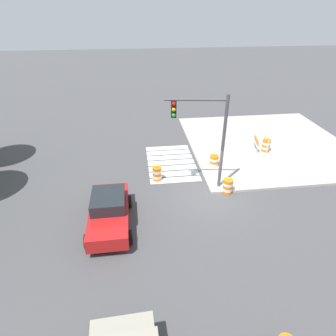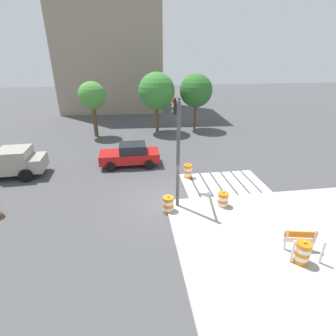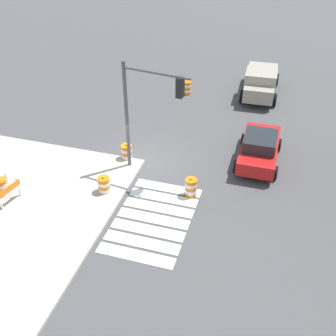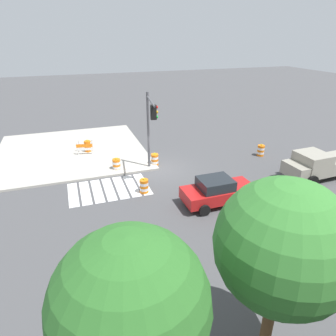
{
  "view_description": "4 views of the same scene",
  "coord_description": "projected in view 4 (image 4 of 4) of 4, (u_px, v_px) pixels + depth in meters",
  "views": [
    {
      "loc": [
        -12.87,
        4.1,
        9.6
      ],
      "look_at": [
        1.13,
        2.37,
        1.28
      ],
      "focal_mm": 30.17,
      "sensor_mm": 36.0,
      "label": 1
    },
    {
      "loc": [
        -1.53,
        -12.04,
        7.53
      ],
      "look_at": [
        0.45,
        1.9,
        1.24
      ],
      "focal_mm": 27.11,
      "sensor_mm": 36.0,
      "label": 2
    },
    {
      "loc": [
        16.62,
        6.24,
        12.11
      ],
      "look_at": [
        1.6,
        1.75,
        1.07
      ],
      "focal_mm": 43.9,
      "sensor_mm": 36.0,
      "label": 3
    },
    {
      "loc": [
        5.95,
        19.27,
        9.27
      ],
      "look_at": [
        -0.21,
        1.38,
        0.72
      ],
      "focal_mm": 31.98,
      "sensor_mm": 36.0,
      "label": 4
    }
  ],
  "objects": [
    {
      "name": "traffic_light_pole",
      "position": [
        150.0,
        121.0,
        19.9
      ],
      "size": [
        0.66,
        3.27,
        5.5
      ],
      "color": "#4C4C51",
      "rests_on": "sidewalk_corner"
    },
    {
      "name": "construction_barricade",
      "position": [
        85.0,
        147.0,
        24.55
      ],
      "size": [
        1.36,
        1.0,
        1.0
      ],
      "color": "silver",
      "rests_on": "sidewalk_corner"
    },
    {
      "name": "traffic_barrel_crosswalk_end",
      "position": [
        144.0,
        186.0,
        18.88
      ],
      "size": [
        0.56,
        0.56,
        1.02
      ],
      "color": "orange",
      "rests_on": "ground"
    },
    {
      "name": "traffic_barrel_median_near",
      "position": [
        261.0,
        150.0,
        24.6
      ],
      "size": [
        0.56,
        0.56,
        1.02
      ],
      "color": "orange",
      "rests_on": "ground"
    },
    {
      "name": "street_tree_streetside_mid",
      "position": [
        283.0,
        246.0,
        7.83
      ],
      "size": [
        3.68,
        3.68,
        6.04
      ],
      "color": "brown",
      "rests_on": "ground"
    },
    {
      "name": "traffic_barrel_median_far",
      "position": [
        117.0,
        165.0,
        21.92
      ],
      "size": [
        0.56,
        0.56,
        1.02
      ],
      "color": "orange",
      "rests_on": "ground"
    },
    {
      "name": "pickup_truck",
      "position": [
        317.0,
        165.0,
        20.61
      ],
      "size": [
        5.22,
        2.5,
        1.92
      ],
      "color": "gray",
      "rests_on": "ground"
    },
    {
      "name": "street_tree_streetside_near",
      "position": [
        130.0,
        305.0,
        6.21
      ],
      "size": [
        3.43,
        3.43,
        5.84
      ],
      "color": "brown",
      "rests_on": "ground"
    },
    {
      "name": "ground_plane",
      "position": [
        159.0,
        170.0,
        22.18
      ],
      "size": [
        120.0,
        120.0,
        0.0
      ],
      "primitive_type": "plane",
      "color": "#474749"
    },
    {
      "name": "crosswalk_stripes",
      "position": [
        109.0,
        189.0,
        19.44
      ],
      "size": [
        5.1,
        3.2,
        0.02
      ],
      "color": "silver",
      "rests_on": "ground"
    },
    {
      "name": "traffic_barrel_near_corner",
      "position": [
        155.0,
        160.0,
        22.82
      ],
      "size": [
        0.56,
        0.56,
        1.02
      ],
      "color": "orange",
      "rests_on": "ground"
    },
    {
      "name": "sidewalk_corner",
      "position": [
        71.0,
        151.0,
        25.54
      ],
      "size": [
        12.0,
        12.0,
        0.15
      ],
      "primitive_type": "cube",
      "color": "#ADA89E",
      "rests_on": "ground"
    },
    {
      "name": "sports_car",
      "position": [
        218.0,
        191.0,
        17.54
      ],
      "size": [
        4.31,
        2.16,
        1.63
      ],
      "color": "red",
      "rests_on": "ground"
    },
    {
      "name": "traffic_barrel_on_sidewalk",
      "position": [
        88.0,
        146.0,
        25.1
      ],
      "size": [
        0.56,
        0.56,
        1.02
      ],
      "color": "orange",
      "rests_on": "sidewalk_corner"
    }
  ]
}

